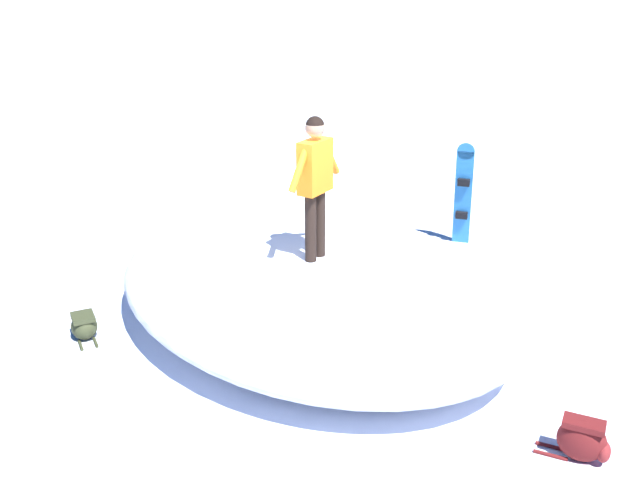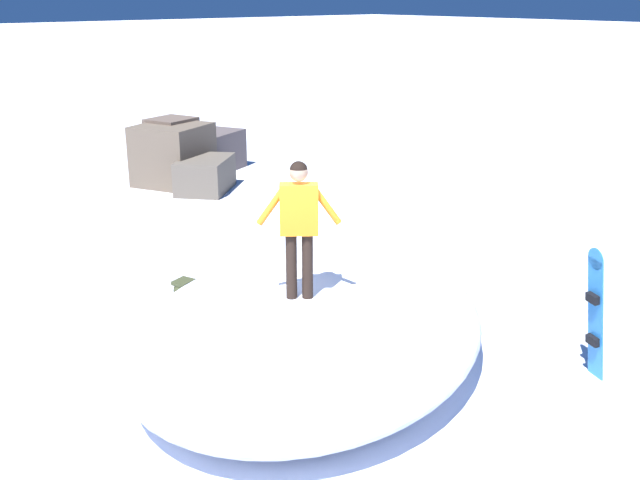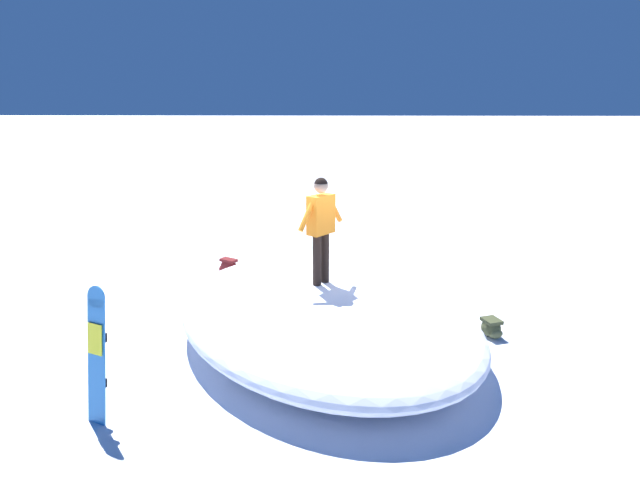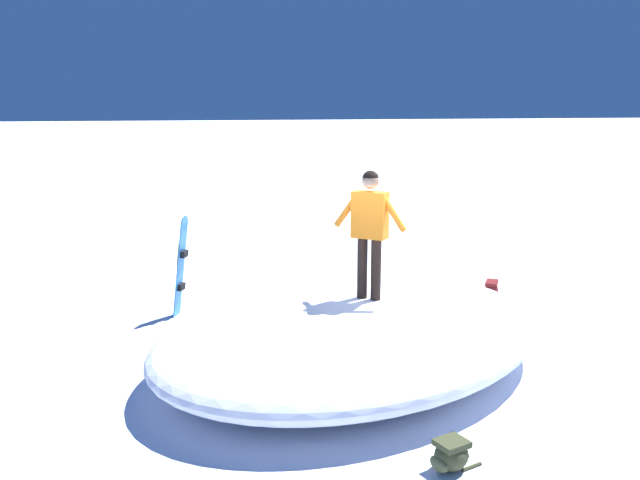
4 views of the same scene
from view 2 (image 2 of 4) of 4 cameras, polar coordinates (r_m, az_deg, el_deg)
name	(u,v)px [view 2 (image 2 of 4)]	position (r m, az deg, el deg)	size (l,w,h in m)	color
ground	(274,370)	(9.74, -3.50, -9.88)	(240.00, 240.00, 0.00)	white
snow_mound	(311,325)	(9.84, -0.72, -6.52)	(5.98, 4.38, 0.93)	white
snowboarder_standing	(299,217)	(9.15, -1.61, 1.75)	(0.87, 0.72, 1.76)	black
snowboard_primary_upright	(595,312)	(9.76, 20.23, -5.17)	(0.33, 0.35, 1.73)	#2672BF
backpack_near	(184,289)	(11.99, -10.30, -3.70)	(0.58, 0.41, 0.32)	#383D23
rock_outcrop	(187,155)	(19.53, -10.08, 6.37)	(3.64, 3.85, 1.58)	brown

